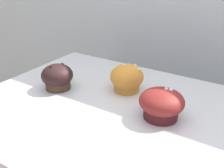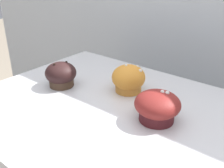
% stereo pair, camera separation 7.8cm
% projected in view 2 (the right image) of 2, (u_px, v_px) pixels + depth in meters
% --- Properties ---
extents(wall_back, '(3.20, 0.10, 1.80)m').
position_uv_depth(wall_back, '(212.00, 71.00, 1.15)').
color(wall_back, silver).
rests_on(wall_back, ground).
extents(muffin_front_center, '(0.11, 0.11, 0.09)m').
position_uv_depth(muffin_front_center, '(128.00, 79.00, 0.82)').
color(muffin_front_center, '#CD8334').
rests_on(muffin_front_center, display_counter).
extents(muffin_back_left, '(0.12, 0.12, 0.09)m').
position_uv_depth(muffin_back_left, '(157.00, 106.00, 0.67)').
color(muffin_back_left, '#4E191E').
rests_on(muffin_back_left, display_counter).
extents(muffin_back_right, '(0.10, 0.10, 0.08)m').
position_uv_depth(muffin_back_right, '(61.00, 75.00, 0.86)').
color(muffin_back_right, '#463123').
rests_on(muffin_back_right, display_counter).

